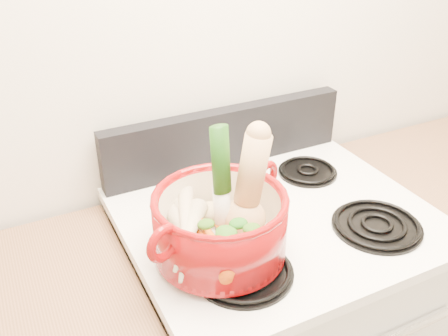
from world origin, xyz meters
name	(u,v)px	position (x,y,z in m)	size (l,w,h in m)	color
wall_back	(218,47)	(0.00, 1.75, 1.30)	(3.50, 0.02, 2.60)	white
cooktop	(278,219)	(0.00, 1.40, 0.93)	(0.78, 0.67, 0.03)	white
control_backsplash	(226,137)	(0.00, 1.70, 1.04)	(0.76, 0.05, 0.18)	black
burner_front_left	(243,271)	(-0.19, 1.24, 0.96)	(0.22, 0.22, 0.02)	black
burner_front_right	(377,225)	(0.19, 1.24, 0.96)	(0.22, 0.22, 0.02)	black
burner_back_left	(190,203)	(-0.19, 1.54, 0.96)	(0.17, 0.17, 0.02)	black
burner_back_right	(308,171)	(0.19, 1.54, 0.96)	(0.17, 0.17, 0.02)	black
dutch_oven	(220,225)	(-0.21, 1.31, 1.04)	(0.30, 0.30, 0.15)	maroon
pot_handle_left	(163,243)	(-0.37, 1.25, 1.09)	(0.08, 0.08, 0.02)	maroon
pot_handle_right	(266,177)	(-0.06, 1.38, 1.09)	(0.08, 0.08, 0.02)	maroon
squash	(245,188)	(-0.15, 1.31, 1.12)	(0.10, 0.10, 0.25)	tan
leek	(222,183)	(-0.20, 1.33, 1.14)	(0.04, 0.04, 0.28)	silver
ginger	(209,213)	(-0.20, 1.39, 1.02)	(0.09, 0.06, 0.05)	tan
parsnip_0	(193,237)	(-0.27, 1.33, 1.02)	(0.04, 0.04, 0.22)	beige
parsnip_1	(187,244)	(-0.30, 1.30, 1.03)	(0.04, 0.04, 0.20)	beige
parsnip_2	(195,218)	(-0.25, 1.37, 1.04)	(0.04, 0.04, 0.19)	beige
parsnip_3	(188,234)	(-0.29, 1.31, 1.04)	(0.04, 0.04, 0.20)	beige
parsnip_4	(185,219)	(-0.27, 1.36, 1.05)	(0.04, 0.04, 0.21)	beige
carrot_0	(214,245)	(-0.24, 1.29, 1.01)	(0.03, 0.03, 0.15)	#DA540A
carrot_1	(215,253)	(-0.25, 1.25, 1.02)	(0.03, 0.03, 0.16)	#DA570A
carrot_2	(233,245)	(-0.21, 1.26, 1.03)	(0.03, 0.03, 0.15)	#D6520A
carrot_3	(222,240)	(-0.23, 1.27, 1.03)	(0.03, 0.03, 0.12)	#BF4209
carrot_4	(212,240)	(-0.25, 1.28, 1.04)	(0.03, 0.03, 0.14)	#DC5B0B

